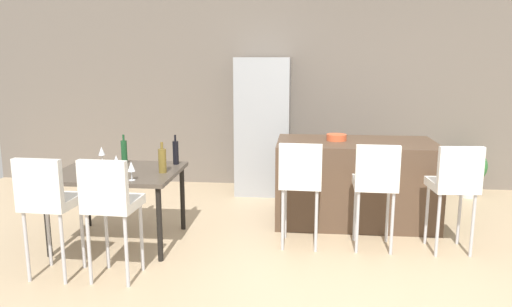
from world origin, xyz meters
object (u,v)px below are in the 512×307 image
(wine_bottle_middle, at_px, (162,160))
(fruit_bowl, at_px, (336,137))
(kitchen_island, at_px, (355,182))
(wine_glass_far, at_px, (102,151))
(dining_chair_far, at_px, (110,200))
(bar_chair_right, at_px, (455,182))
(bar_chair_middle, at_px, (376,180))
(potted_plant, at_px, (469,169))
(wine_bottle_right, at_px, (124,151))
(refrigerator, at_px, (263,126))
(dining_table, at_px, (118,177))
(bar_chair_left, at_px, (301,178))
(wine_bottle_corner, at_px, (176,152))
(dining_chair_near, at_px, (47,198))
(wine_glass_left, at_px, (131,167))
(wine_glass_near, at_px, (116,160))

(wine_bottle_middle, xyz_separation_m, fruit_bowl, (1.72, 0.98, 0.09))
(kitchen_island, height_order, wine_glass_far, kitchen_island)
(dining_chair_far, bearing_deg, bar_chair_right, 16.58)
(dining_chair_far, height_order, wine_bottle_middle, dining_chair_far)
(bar_chair_middle, distance_m, wine_glass_far, 2.82)
(bar_chair_right, relative_size, potted_plant, 1.64)
(wine_bottle_right, xyz_separation_m, refrigerator, (1.33, 1.70, 0.05))
(bar_chair_right, relative_size, fruit_bowl, 4.68)
(dining_table, bearing_deg, kitchen_island, 20.29)
(kitchen_island, xyz_separation_m, fruit_bowl, (-0.22, 0.05, 0.50))
(bar_chair_left, xyz_separation_m, fruit_bowl, (0.39, 0.90, 0.26))
(fruit_bowl, bearing_deg, wine_bottle_corner, -160.75)
(bar_chair_middle, distance_m, fruit_bowl, 0.99)
(kitchen_island, xyz_separation_m, wine_glass_far, (-2.70, -0.56, 0.40))
(potted_plant, bearing_deg, bar_chair_middle, -127.46)
(bar_chair_right, distance_m, refrigerator, 2.81)
(bar_chair_middle, bearing_deg, wine_bottle_corner, 171.28)
(bar_chair_middle, bearing_deg, kitchen_island, 96.66)
(dining_chair_near, bearing_deg, bar_chair_left, 23.10)
(bar_chair_middle, height_order, dining_chair_far, same)
(wine_bottle_middle, bearing_deg, kitchen_island, 25.59)
(wine_bottle_corner, bearing_deg, potted_plant, 25.50)
(bar_chair_middle, bearing_deg, potted_plant, 52.54)
(bar_chair_middle, relative_size, dining_chair_near, 1.00)
(wine_glass_far, bearing_deg, refrigerator, 47.53)
(kitchen_island, bearing_deg, dining_chair_far, -141.00)
(bar_chair_left, distance_m, wine_glass_left, 1.58)
(bar_chair_left, distance_m, bar_chair_right, 1.43)
(bar_chair_middle, height_order, dining_table, bar_chair_middle)
(fruit_bowl, height_order, potted_plant, fruit_bowl)
(dining_chair_near, relative_size, dining_chair_far, 1.00)
(bar_chair_middle, bearing_deg, wine_glass_near, -176.88)
(dining_table, height_order, dining_chair_near, dining_chair_near)
(refrigerator, relative_size, potted_plant, 2.88)
(dining_table, xyz_separation_m, wine_glass_far, (-0.30, 0.33, 0.19))
(bar_chair_middle, bearing_deg, dining_chair_near, -162.36)
(wine_glass_left, relative_size, fruit_bowl, 0.78)
(bar_chair_left, height_order, refrigerator, refrigerator)
(wine_bottle_right, bearing_deg, refrigerator, 51.98)
(wine_glass_left, distance_m, potted_plant, 4.48)
(dining_table, bearing_deg, fruit_bowl, 23.17)
(wine_glass_left, bearing_deg, kitchen_island, 30.39)
(wine_glass_far, bearing_deg, wine_bottle_middle, -25.74)
(fruit_bowl, bearing_deg, dining_table, -156.83)
(bar_chair_right, relative_size, wine_bottle_corner, 3.38)
(wine_bottle_middle, height_order, potted_plant, wine_bottle_middle)
(bar_chair_left, relative_size, wine_bottle_corner, 3.38)
(bar_chair_middle, xyz_separation_m, wine_glass_left, (-2.23, -0.40, 0.17))
(dining_table, bearing_deg, wine_bottle_corner, 34.85)
(wine_bottle_middle, relative_size, wine_glass_far, 1.72)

